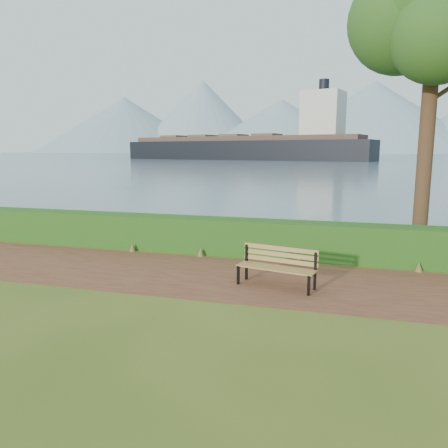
% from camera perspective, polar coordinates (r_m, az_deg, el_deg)
% --- Properties ---
extents(ground, '(140.00, 140.00, 0.00)m').
position_cam_1_polar(ground, '(9.97, -0.92, -7.42)').
color(ground, '#3F5618').
rests_on(ground, ground).
extents(path, '(40.00, 3.40, 0.01)m').
position_cam_1_polar(path, '(10.24, -0.43, -6.92)').
color(path, '#542A1D').
rests_on(path, ground).
extents(hedge, '(32.00, 0.85, 1.00)m').
position_cam_1_polar(hedge, '(12.28, 2.62, -1.74)').
color(hedge, '#1C4B15').
rests_on(hedge, ground).
extents(water, '(700.00, 510.00, 0.00)m').
position_cam_1_polar(water, '(269.14, 15.69, 8.72)').
color(water, '#485E75').
rests_on(water, ground).
extents(mountains, '(585.00, 190.00, 70.00)m').
position_cam_1_polar(mountains, '(416.07, 14.80, 12.79)').
color(mountains, '#778F9F').
rests_on(mountains, ground).
extents(bench, '(1.77, 0.85, 0.86)m').
position_cam_1_polar(bench, '(9.52, 7.00, -5.23)').
color(bench, black).
rests_on(bench, ground).
extents(tree, '(4.64, 3.92, 8.94)m').
position_cam_1_polar(tree, '(14.18, 25.93, 23.95)').
color(tree, '#3C2618').
rests_on(tree, ground).
extents(cargo_ship, '(75.50, 30.34, 22.75)m').
position_cam_1_polar(cargo_ship, '(126.91, 3.34, 9.89)').
color(cargo_ship, black).
rests_on(cargo_ship, ground).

